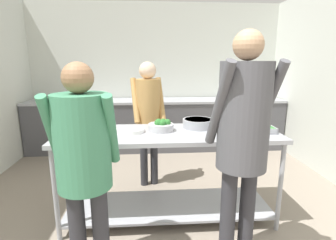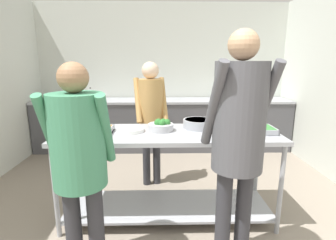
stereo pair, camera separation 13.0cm
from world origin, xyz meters
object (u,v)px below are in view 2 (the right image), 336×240
object	(u,v)px
plate_stack	(130,130)
serving_tray_roast	(251,130)
sauce_pan	(199,123)
water_bottle	(91,94)
guest_serving_right	(79,151)
cook_behind_counter	(151,110)
serving_tray_vegetables	(86,131)
broccoli_bowl	(161,126)
guest_serving_left	(238,130)

from	to	relation	value
plate_stack	serving_tray_roast	xyz separation A→B (m)	(1.19, -0.06, 0.01)
sauce_pan	serving_tray_roast	world-z (taller)	sauce_pan
water_bottle	serving_tray_roast	bearing A→B (deg)	-46.39
serving_tray_roast	guest_serving_right	distance (m)	1.62
cook_behind_counter	guest_serving_right	bearing A→B (deg)	-107.04
water_bottle	guest_serving_right	bearing A→B (deg)	-76.77
serving_tray_vegetables	guest_serving_right	xyz separation A→B (m)	(0.14, -0.68, 0.03)
serving_tray_roast	guest_serving_right	bearing A→B (deg)	-154.83
guest_serving_right	sauce_pan	bearing A→B (deg)	41.85
sauce_pan	water_bottle	world-z (taller)	water_bottle
serving_tray_vegetables	broccoli_bowl	distance (m)	0.73
sauce_pan	water_bottle	size ratio (longest dim) A/B	2.08
broccoli_bowl	sauce_pan	distance (m)	0.40
serving_tray_vegetables	cook_behind_counter	distance (m)	0.99
plate_stack	broccoli_bowl	distance (m)	0.31
guest_serving_left	broccoli_bowl	bearing A→B (deg)	125.91
water_bottle	sauce_pan	bearing A→B (deg)	-51.31
guest_serving_left	guest_serving_right	bearing A→B (deg)	-179.59
serving_tray_roast	guest_serving_left	bearing A→B (deg)	-115.77
sauce_pan	cook_behind_counter	size ratio (longest dim) A/B	0.29
guest_serving_right	water_bottle	xyz separation A→B (m)	(-0.69, 2.95, 0.04)
guest_serving_right	cook_behind_counter	distance (m)	1.54
serving_tray_roast	cook_behind_counter	distance (m)	1.28
broccoli_bowl	serving_tray_roast	distance (m)	0.89
plate_stack	water_bottle	distance (m)	2.41
broccoli_bowl	sauce_pan	size ratio (longest dim) A/B	0.56
broccoli_bowl	serving_tray_roast	size ratio (longest dim) A/B	0.56
plate_stack	serving_tray_roast	distance (m)	1.19
broccoli_bowl	guest_serving_left	bearing A→B (deg)	-54.09
guest_serving_left	guest_serving_right	xyz separation A→B (m)	(-1.13, -0.01, -0.15)
serving_tray_vegetables	guest_serving_left	world-z (taller)	guest_serving_left
sauce_pan	serving_tray_roast	size ratio (longest dim) A/B	1.01
serving_tray_vegetables	serving_tray_roast	bearing A→B (deg)	0.41
serving_tray_roast	serving_tray_vegetables	bearing A→B (deg)	-179.59
serving_tray_roast	guest_serving_left	xyz separation A→B (m)	(-0.33, -0.68, 0.18)
serving_tray_vegetables	plate_stack	bearing A→B (deg)	9.12
cook_behind_counter	water_bottle	world-z (taller)	cook_behind_counter
cook_behind_counter	serving_tray_vegetables	bearing A→B (deg)	-126.59
cook_behind_counter	water_bottle	size ratio (longest dim) A/B	7.23
serving_tray_vegetables	broccoli_bowl	xyz separation A→B (m)	(0.72, 0.10, 0.02)
plate_stack	guest_serving_left	size ratio (longest dim) A/B	0.15
broccoli_bowl	guest_serving_left	world-z (taller)	guest_serving_left
sauce_pan	cook_behind_counter	bearing A→B (deg)	130.84
serving_tray_roast	guest_serving_left	size ratio (longest dim) A/B	0.25
guest_serving_left	serving_tray_vegetables	bearing A→B (deg)	152.36
plate_stack	guest_serving_right	size ratio (longest dim) A/B	0.17
sauce_pan	cook_behind_counter	xyz separation A→B (m)	(-0.52, 0.60, 0.03)
guest_serving_right	cook_behind_counter	world-z (taller)	guest_serving_right
guest_serving_left	cook_behind_counter	world-z (taller)	guest_serving_left
plate_stack	sauce_pan	xyz separation A→B (m)	(0.70, 0.13, 0.03)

